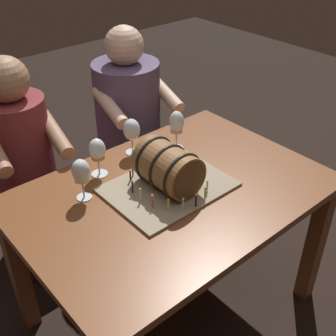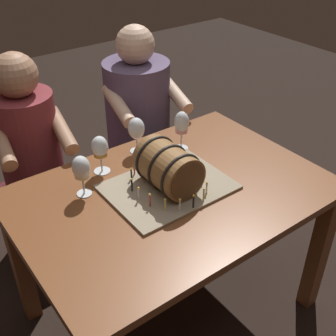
# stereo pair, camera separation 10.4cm
# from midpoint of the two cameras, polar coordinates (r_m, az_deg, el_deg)

# --- Properties ---
(ground_plane) EXTENTS (8.00, 8.00, 0.00)m
(ground_plane) POSITION_cam_midpoint_polar(r_m,az_deg,el_deg) (2.29, -0.86, -17.90)
(ground_plane) COLOR black
(dining_table) EXTENTS (1.27, 0.88, 0.74)m
(dining_table) POSITION_cam_midpoint_polar(r_m,az_deg,el_deg) (1.85, -1.02, -5.76)
(dining_table) COLOR brown
(dining_table) RESTS_ON ground
(barrel_cake) EXTENTS (0.50, 0.38, 0.20)m
(barrel_cake) POSITION_cam_midpoint_polar(r_m,az_deg,el_deg) (1.74, -1.71, -0.41)
(barrel_cake) COLOR gray
(barrel_cake) RESTS_ON dining_table
(wine_glass_rose) EXTENTS (0.07, 0.07, 0.19)m
(wine_glass_rose) POSITION_cam_midpoint_polar(r_m,az_deg,el_deg) (1.99, -0.35, 5.83)
(wine_glass_rose) COLOR white
(wine_glass_rose) RESTS_ON dining_table
(wine_glass_empty) EXTENTS (0.08, 0.08, 0.17)m
(wine_glass_empty) POSITION_cam_midpoint_polar(r_m,az_deg,el_deg) (1.97, -6.36, 4.95)
(wine_glass_empty) COLOR white
(wine_glass_empty) RESTS_ON dining_table
(wine_glass_amber) EXTENTS (0.07, 0.07, 0.18)m
(wine_glass_amber) POSITION_cam_midpoint_polar(r_m,az_deg,el_deg) (1.84, -10.94, 2.18)
(wine_glass_amber) COLOR white
(wine_glass_amber) RESTS_ON dining_table
(wine_glass_white) EXTENTS (0.07, 0.07, 0.18)m
(wine_glass_white) POSITION_cam_midpoint_polar(r_m,az_deg,el_deg) (1.71, -13.15, -0.62)
(wine_glass_white) COLOR white
(wine_glass_white) RESTS_ON dining_table
(person_seated_left) EXTENTS (0.38, 0.48, 1.18)m
(person_seated_left) POSITION_cam_midpoint_polar(r_m,az_deg,el_deg) (2.31, -19.29, -1.63)
(person_seated_left) COLOR #4C1B1E
(person_seated_left) RESTS_ON ground
(person_seated_right) EXTENTS (0.45, 0.53, 1.19)m
(person_seated_right) POSITION_cam_midpoint_polar(r_m,az_deg,el_deg) (2.54, -6.31, 4.49)
(person_seated_right) COLOR #372D40
(person_seated_right) RESTS_ON ground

